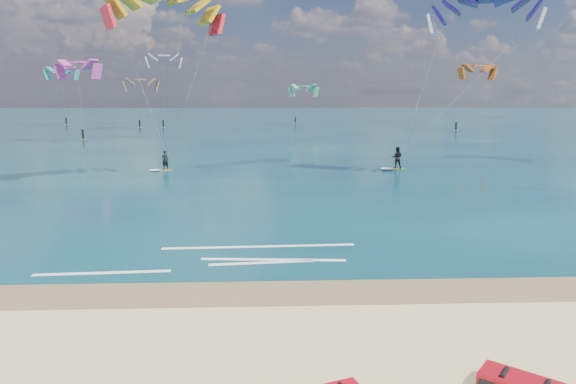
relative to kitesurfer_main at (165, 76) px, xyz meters
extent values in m
plane|color=tan|center=(5.50, 12.33, -7.87)|extent=(320.00, 320.00, 0.00)
cube|color=brown|center=(5.50, -24.67, -7.87)|extent=(320.00, 2.40, 0.01)
cube|color=#0B2D3D|center=(5.50, 76.33, -7.85)|extent=(320.00, 200.00, 0.04)
cube|color=yellow|center=(-0.85, 2.91, -7.80)|extent=(1.26, 1.10, 0.06)
imported|color=black|center=(-0.85, 2.91, -6.93)|extent=(0.74, 0.71, 1.70)
cylinder|color=black|center=(-0.57, 2.63, -6.69)|extent=(0.44, 0.35, 0.04)
cube|color=#ABDA20|center=(19.25, 3.02, -7.80)|extent=(1.52, 0.63, 0.07)
imported|color=black|center=(19.25, 3.02, -6.83)|extent=(1.04, 0.88, 1.87)
cylinder|color=black|center=(19.58, 2.70, -6.51)|extent=(0.60, 0.11, 0.04)
cube|color=white|center=(7.69, -21.74, -7.82)|extent=(4.12, 0.60, 0.01)
cube|color=white|center=(7.56, -19.57, -7.82)|extent=(8.40, 0.54, 0.01)
cube|color=white|center=(8.17, -21.37, -7.82)|extent=(5.84, 0.66, 0.01)
cube|color=white|center=(1.77, -22.67, -7.82)|extent=(5.04, 0.51, 0.01)
camera|label=1|loc=(8.00, -41.11, -1.18)|focal=32.00mm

